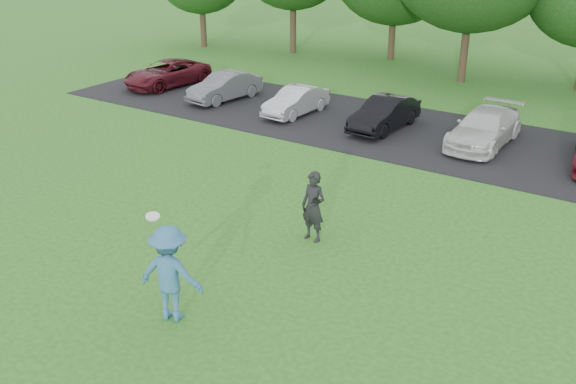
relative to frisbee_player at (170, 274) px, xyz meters
name	(u,v)px	position (x,y,z in m)	size (l,w,h in m)	color
ground	(194,307)	(0.10, 0.50, -1.01)	(100.00, 100.00, 0.00)	#29651C
parking_lot	(433,137)	(0.10, 13.50, -0.99)	(32.00, 6.50, 0.03)	black
frisbee_player	(170,274)	(0.00, 0.00, 0.00)	(1.46, 1.10, 2.27)	teal
camera_bystander	(313,207)	(0.59, 4.37, -0.11)	(0.69, 0.49, 1.78)	black
parked_cars	(456,124)	(0.87, 13.53, -0.38)	(28.69, 4.70, 1.26)	#4F1119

